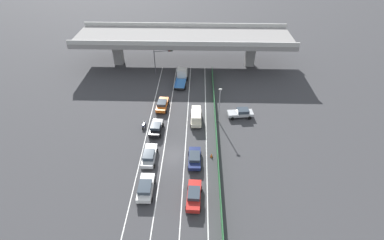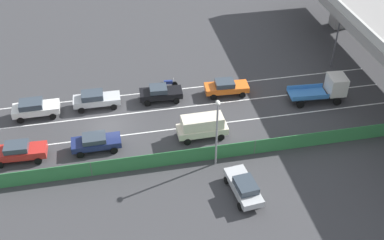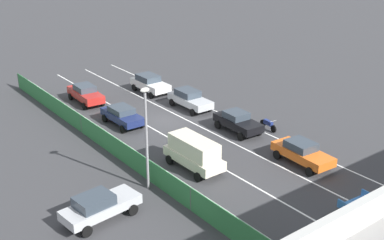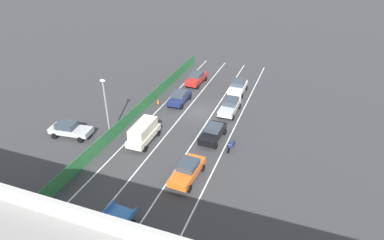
# 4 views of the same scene
# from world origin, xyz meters

# --- Properties ---
(ground_plane) EXTENTS (300.00, 300.00, 0.00)m
(ground_plane) POSITION_xyz_m (0.00, 0.00, 0.00)
(ground_plane) COLOR #38383A
(lane_line_left_edge) EXTENTS (0.14, 46.61, 0.01)m
(lane_line_left_edge) POSITION_xyz_m (-4.93, 5.30, 0.00)
(lane_line_left_edge) COLOR silver
(lane_line_left_edge) RESTS_ON ground
(lane_line_mid_left) EXTENTS (0.14, 46.61, 0.01)m
(lane_line_mid_left) POSITION_xyz_m (-1.64, 5.30, 0.00)
(lane_line_mid_left) COLOR silver
(lane_line_mid_left) RESTS_ON ground
(lane_line_mid_right) EXTENTS (0.14, 46.61, 0.01)m
(lane_line_mid_right) POSITION_xyz_m (1.64, 5.30, 0.00)
(lane_line_mid_right) COLOR silver
(lane_line_mid_right) RESTS_ON ground
(lane_line_right_edge) EXTENTS (0.14, 46.61, 0.01)m
(lane_line_right_edge) POSITION_xyz_m (4.93, 5.30, 0.00)
(lane_line_right_edge) COLOR silver
(lane_line_right_edge) RESTS_ON ground
(elevated_overpass) EXTENTS (48.05, 11.76, 7.88)m
(elevated_overpass) POSITION_xyz_m (0.00, 30.61, 6.27)
(elevated_overpass) COLOR gray
(elevated_overpass) RESTS_ON ground
(green_fence) EXTENTS (0.10, 42.71, 1.50)m
(green_fence) POSITION_xyz_m (6.51, 5.30, 0.75)
(green_fence) COLOR #2D753D
(green_fence) RESTS_ON ground
(car_sedan_black) EXTENTS (2.15, 4.38, 1.62)m
(car_sedan_black) POSITION_xyz_m (-3.35, 5.48, 0.89)
(car_sedan_black) COLOR black
(car_sedan_black) RESTS_ON ground
(car_sedan_navy) EXTENTS (1.98, 4.38, 1.52)m
(car_sedan_navy) POSITION_xyz_m (3.15, -1.27, 0.86)
(car_sedan_navy) COLOR navy
(car_sedan_navy) RESTS_ON ground
(car_sedan_white) EXTENTS (2.10, 4.47, 1.70)m
(car_sedan_white) POSITION_xyz_m (-3.11, -6.85, 0.94)
(car_sedan_white) COLOR white
(car_sedan_white) RESTS_ON ground
(car_sedan_silver) EXTENTS (2.02, 4.67, 1.67)m
(car_sedan_silver) POSITION_xyz_m (-3.50, -1.00, 0.92)
(car_sedan_silver) COLOR #B7BABC
(car_sedan_silver) RESTS_ON ground
(car_taxi_orange) EXTENTS (2.18, 4.58, 1.60)m
(car_taxi_orange) POSITION_xyz_m (-3.09, 12.29, 0.88)
(car_taxi_orange) COLOR orange
(car_taxi_orange) RESTS_ON ground
(car_van_cream) EXTENTS (2.04, 4.64, 2.21)m
(car_van_cream) POSITION_xyz_m (3.22, 8.39, 1.25)
(car_van_cream) COLOR beige
(car_van_cream) RESTS_ON ground
(car_sedan_red) EXTENTS (2.08, 4.75, 1.69)m
(car_sedan_red) POSITION_xyz_m (3.19, -7.87, 0.93)
(car_sedan_red) COLOR red
(car_sedan_red) RESTS_ON ground
(flatbed_truck_blue) EXTENTS (2.63, 5.75, 2.74)m
(flatbed_truck_blue) POSITION_xyz_m (-0.06, 22.07, 1.39)
(flatbed_truck_blue) COLOR black
(flatbed_truck_blue) RESTS_ON ground
(motorcycle) EXTENTS (0.60, 1.95, 0.93)m
(motorcycle) POSITION_xyz_m (-5.60, 6.65, 0.46)
(motorcycle) COLOR black
(motorcycle) RESTS_ON ground
(parked_wagon_silver) EXTENTS (4.62, 2.33, 1.62)m
(parked_wagon_silver) POSITION_xyz_m (11.12, 10.07, 0.89)
(parked_wagon_silver) COLOR #B2B5B7
(parked_wagon_silver) RESTS_ON ground
(traffic_light) EXTENTS (4.03, 1.05, 5.66)m
(traffic_light) POSITION_xyz_m (-4.64, 25.63, 4.04)
(traffic_light) COLOR #47474C
(traffic_light) RESTS_ON ground
(street_lamp) EXTENTS (0.60, 0.36, 6.60)m
(street_lamp) POSITION_xyz_m (7.07, 8.74, 4.05)
(street_lamp) COLOR gray
(street_lamp) RESTS_ON ground
(traffic_cone) EXTENTS (0.47, 0.47, 0.75)m
(traffic_cone) POSITION_xyz_m (5.65, -0.13, 0.35)
(traffic_cone) COLOR orange
(traffic_cone) RESTS_ON ground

